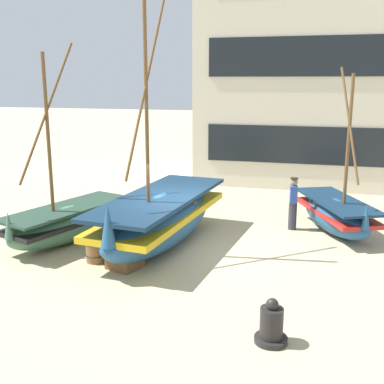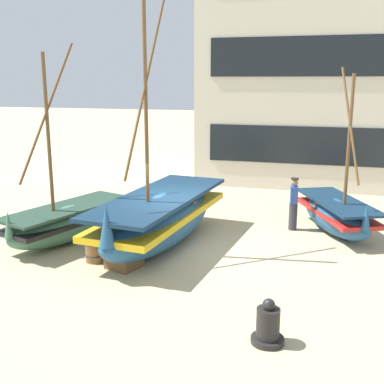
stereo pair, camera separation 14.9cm
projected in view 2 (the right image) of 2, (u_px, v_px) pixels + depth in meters
The scene contains 9 objects.
ground_plane at pixel (182, 248), 13.56m from camera, with size 120.00×120.00×0.00m, color tan.
fishing_boat_near_left at pixel (337, 214), 14.79m from camera, with size 2.70×3.90×5.03m.
fishing_boat_centre_large at pixel (160, 218), 13.61m from camera, with size 2.56×6.06×6.95m.
fishing_boat_far_right at pixel (68, 221), 14.02m from camera, with size 2.58×4.36×5.66m.
fisherman_by_hull at pixel (294, 204), 15.01m from camera, with size 0.27×0.39×1.68m.
capstan_winch at pixel (268, 326), 8.59m from camera, with size 0.61×0.61×0.86m.
wooden_barrel at pixel (95, 248), 12.49m from camera, with size 0.56×0.56×0.70m.
cargo_crate at pixel (124, 256), 12.08m from camera, with size 0.73×0.73×0.61m, color brown.
harbor_building_main at pixel (309, 60), 22.10m from camera, with size 9.67×6.55×11.08m.
Camera 2 is at (3.73, -12.28, 4.66)m, focal length 44.64 mm.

